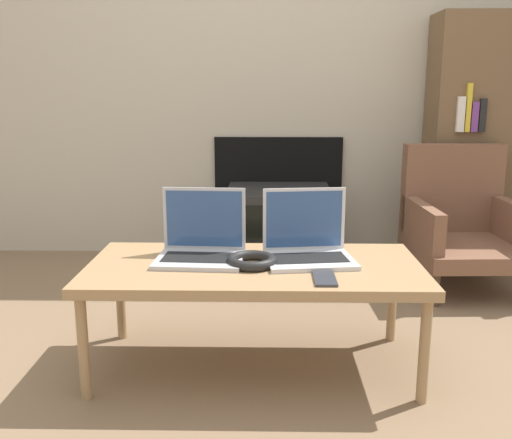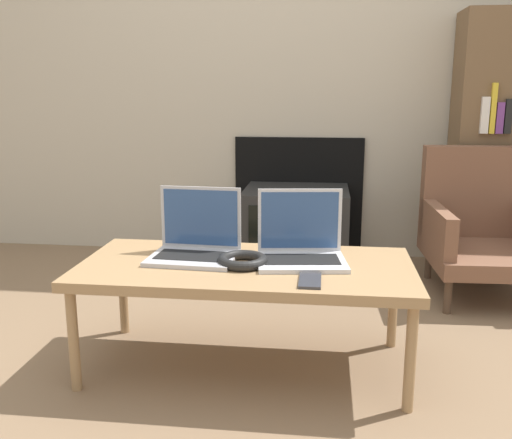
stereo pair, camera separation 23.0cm
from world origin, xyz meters
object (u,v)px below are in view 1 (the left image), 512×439
object	(u,v)px
laptop_left	(201,244)
armchair	(460,220)
phone	(325,278)
headphones	(252,261)
tv	(279,227)
laptop_right	(307,244)

from	to	relation	value
laptop_left	armchair	bearing A→B (deg)	39.20
laptop_left	armchair	distance (m)	1.56
laptop_left	phone	xyz separation A→B (m)	(0.43, -0.24, -0.05)
laptop_left	phone	bearing A→B (deg)	-25.72
headphones	tv	xyz separation A→B (m)	(0.12, 1.29, -0.19)
phone	tv	size ratio (longest dim) A/B	0.25
laptop_right	headphones	bearing A→B (deg)	-163.96
laptop_right	tv	size ratio (longest dim) A/B	0.58
laptop_left	headphones	distance (m)	0.21
headphones	phone	xyz separation A→B (m)	(0.24, -0.15, -0.01)
laptop_right	phone	world-z (taller)	laptop_right
phone	tv	world-z (taller)	tv
laptop_right	phone	size ratio (longest dim) A/B	2.27
headphones	tv	distance (m)	1.31
armchair	laptop_right	bearing A→B (deg)	-135.96
laptop_left	phone	world-z (taller)	laptop_left
laptop_left	armchair	world-z (taller)	armchair
tv	armchair	xyz separation A→B (m)	(0.95, -0.29, 0.11)
tv	phone	bearing A→B (deg)	-85.25
laptop_right	headphones	distance (m)	0.22
laptop_right	headphones	size ratio (longest dim) A/B	1.89
laptop_right	armchair	xyz separation A→B (m)	(0.87, 0.91, -0.11)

